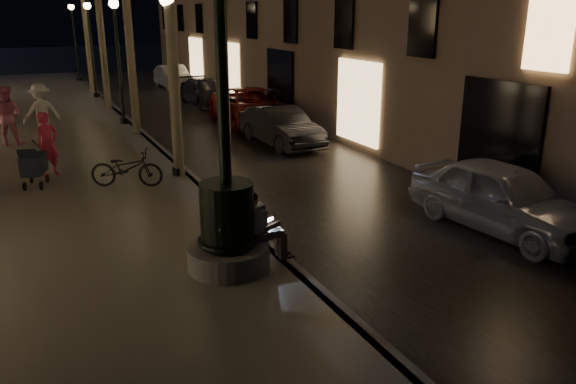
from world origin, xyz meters
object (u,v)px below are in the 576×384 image
pedestrian_pink (7,115)px  pedestrian_red (48,144)px  car_front (503,197)px  pedestrian_white (41,112)px  lamp_curb_d (74,31)px  stroller (34,164)px  seated_man_laptop (261,224)px  bicycle (127,168)px  car_third (252,107)px  fountain_lamppost (227,211)px  lamp_curb_c (90,36)px  car_fifth (173,77)px  lamp_curb_b (117,43)px  car_rear (206,92)px  lamp_curb_a (171,59)px  car_second (281,127)px

pedestrian_pink → pedestrian_red: bearing=124.2°
car_front → pedestrian_white: (-8.14, 12.61, 0.43)m
lamp_curb_d → pedestrian_white: (-2.96, -17.72, -2.09)m
stroller → seated_man_laptop: bearing=-46.1°
stroller → bicycle: (2.07, -0.95, -0.11)m
car_front → lamp_curb_d: bearing=94.4°
car_front → pedestrian_red: (-8.23, 7.68, 0.33)m
stroller → pedestrian_white: 5.87m
car_front → pedestrian_pink: bearing=121.8°
car_third → bicycle: bearing=-127.9°
fountain_lamppost → lamp_curb_c: (0.70, 22.00, 2.02)m
bicycle → lamp_curb_c: bearing=20.9°
lamp_curb_d → car_fifth: lamp_curb_d is taller
lamp_curb_b → lamp_curb_d: (0.00, 16.00, 0.00)m
stroller → pedestrian_red: (0.41, 0.92, 0.27)m
fountain_lamppost → car_third: bearing=66.4°
car_rear → pedestrian_pink: size_ratio=2.23×
lamp_curb_d → car_third: 18.25m
seated_man_laptop → lamp_curb_a: (0.09, 6.00, 2.35)m
pedestrian_white → car_front: bearing=106.9°
seated_man_laptop → car_rear: bearing=75.4°
lamp_curb_d → stroller: (-3.47, -23.56, -2.46)m
car_third → car_rear: car_third is taller
car_front → bicycle: 8.78m
lamp_curb_a → lamp_curb_c: bearing=90.0°
car_rear → car_fifth: car_fifth is taller
lamp_curb_c → car_second: size_ratio=1.21×
fountain_lamppost → car_fifth: size_ratio=1.28×
car_rear → pedestrian_red: pedestrian_red is taller
lamp_curb_b → car_rear: lamp_curb_b is taller
seated_man_laptop → pedestrian_white: size_ratio=0.68×
lamp_curb_a → pedestrian_white: lamp_curb_a is taller
stroller → car_rear: stroller is taller
fountain_lamppost → car_rear: bearing=73.6°
seated_man_laptop → lamp_curb_b: size_ratio=0.27×
pedestrian_white → lamp_curb_d: bearing=-115.5°
fountain_lamppost → stroller: 7.02m
lamp_curb_b → car_fifth: size_ratio=1.18×
lamp_curb_b → car_rear: size_ratio=1.11×
car_rear → car_fifth: (0.16, 6.95, 0.04)m
lamp_curb_c → pedestrian_pink: size_ratio=2.48×
car_fifth → bicycle: car_fifth is taller
car_rear → pedestrian_white: size_ratio=2.28×
car_front → bicycle: bearing=133.2°
lamp_curb_d → bicycle: 24.68m
fountain_lamppost → car_second: (5.00, 8.71, -0.56)m
lamp_curb_a → pedestrian_red: 3.99m
car_fifth → lamp_curb_a: bearing=-105.2°
lamp_curb_a → car_rear: (4.68, 12.27, -2.61)m
car_front → pedestrian_white: pedestrian_white is taller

